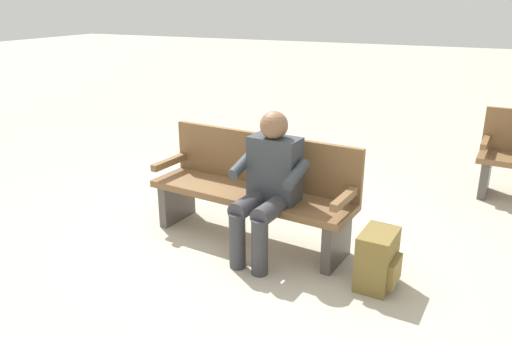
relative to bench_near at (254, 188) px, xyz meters
name	(u,v)px	position (x,y,z in m)	size (l,w,h in m)	color
ground_plane	(250,239)	(0.01, 0.07, -0.46)	(40.00, 40.00, 0.00)	#B7AD99
bench_near	(254,188)	(0.00, 0.00, 0.00)	(1.84, 0.67, 0.90)	brown
person_seated	(268,183)	(-0.24, 0.26, 0.17)	(0.60, 0.60, 1.18)	#33383D
backpack	(378,260)	(-1.15, 0.34, -0.25)	(0.29, 0.37, 0.42)	brown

